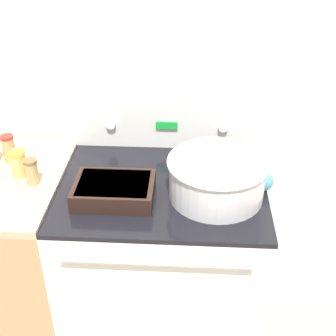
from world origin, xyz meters
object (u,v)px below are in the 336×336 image
object	(u,v)px
spice_jar_yellow_cap	(19,163)
spice_jar_red_cap	(9,148)
ladle	(263,180)
spice_jar_brown_cap	(32,172)
mixing_bowl	(217,176)
casserole_dish	(114,189)

from	to	relation	value
spice_jar_yellow_cap	spice_jar_red_cap	xyz separation A→B (m)	(-0.07, 0.10, 0.00)
ladle	spice_jar_brown_cap	xyz separation A→B (m)	(-0.86, -0.04, 0.03)
spice_jar_brown_cap	spice_jar_red_cap	bearing A→B (deg)	132.24
ladle	spice_jar_brown_cap	size ratio (longest dim) A/B	3.10
mixing_bowl	ladle	bearing A→B (deg)	20.57
spice_jar_brown_cap	spice_jar_red_cap	size ratio (longest dim) A/B	0.88
mixing_bowl	spice_jar_brown_cap	world-z (taller)	mixing_bowl
mixing_bowl	ladle	world-z (taller)	mixing_bowl
casserole_dish	spice_jar_brown_cap	size ratio (longest dim) A/B	2.85
spice_jar_yellow_cap	spice_jar_red_cap	bearing A→B (deg)	125.64
casserole_dish	spice_jar_yellow_cap	bearing A→B (deg)	163.34
ladle	mixing_bowl	bearing A→B (deg)	-159.43
ladle	spice_jar_brown_cap	distance (m)	0.86
ladle	spice_jar_red_cap	xyz separation A→B (m)	(-0.99, 0.11, 0.04)
mixing_bowl	casserole_dish	xyz separation A→B (m)	(-0.37, -0.04, -0.05)
mixing_bowl	spice_jar_brown_cap	distance (m)	0.68
spice_jar_red_cap	ladle	bearing A→B (deg)	-6.38
casserole_dish	spice_jar_brown_cap	bearing A→B (deg)	168.73
mixing_bowl	spice_jar_yellow_cap	world-z (taller)	mixing_bowl
spice_jar_brown_cap	spice_jar_yellow_cap	distance (m)	0.08
mixing_bowl	ladle	distance (m)	0.19
spice_jar_yellow_cap	spice_jar_red_cap	world-z (taller)	spice_jar_red_cap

